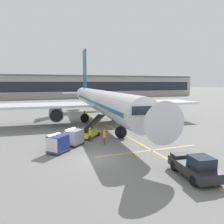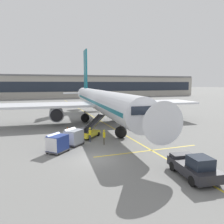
% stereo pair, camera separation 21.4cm
% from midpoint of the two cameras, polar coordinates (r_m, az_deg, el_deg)
% --- Properties ---
extents(ground_plane, '(600.00, 600.00, 0.00)m').
position_cam_midpoint_polar(ground_plane, '(20.63, -4.05, -12.30)').
color(ground_plane, slate).
extents(parked_airplane, '(36.06, 45.77, 15.45)m').
position_cam_midpoint_polar(parked_airplane, '(38.34, -2.74, 2.88)').
color(parked_airplane, silver).
rests_on(parked_airplane, ground).
extents(belt_loader, '(4.68, 4.78, 2.67)m').
position_cam_midpoint_polar(belt_loader, '(28.36, -5.68, -5.03)').
color(belt_loader, gold).
rests_on(belt_loader, ground).
extents(baggage_cart_lead, '(2.55, 2.54, 1.91)m').
position_cam_midpoint_polar(baggage_cart_lead, '(24.91, -9.99, -6.48)').
color(baggage_cart_lead, '#515156').
rests_on(baggage_cart_lead, ground).
extents(baggage_cart_second, '(2.55, 2.54, 1.91)m').
position_cam_midpoint_polar(baggage_cart_second, '(22.75, -14.15, -7.96)').
color(baggage_cart_second, '#515156').
rests_on(baggage_cart_second, ground).
extents(pushback_tug, '(2.61, 4.62, 1.83)m').
position_cam_midpoint_polar(pushback_tug, '(17.72, 21.35, -13.41)').
color(pushback_tug, '#232328').
rests_on(pushback_tug, ground).
extents(ground_crew_by_loader, '(0.39, 0.51, 1.74)m').
position_cam_midpoint_polar(ground_crew_by_loader, '(26.31, -9.96, -5.71)').
color(ground_crew_by_loader, '#514C42').
rests_on(ground_crew_by_loader, ground).
extents(ground_crew_by_carts, '(0.30, 0.56, 1.74)m').
position_cam_midpoint_polar(ground_crew_by_carts, '(24.86, -1.88, -6.40)').
color(ground_crew_by_carts, '#514C42').
rests_on(ground_crew_by_carts, ground).
extents(ground_crew_marshaller, '(0.27, 0.57, 1.74)m').
position_cam_midpoint_polar(ground_crew_marshaller, '(26.08, -5.65, -5.75)').
color(ground_crew_marshaller, '#333847').
rests_on(ground_crew_marshaller, ground).
extents(safety_cone_engine_keepout, '(0.53, 0.53, 0.61)m').
position_cam_midpoint_polar(safety_cone_engine_keepout, '(32.73, -11.56, -4.37)').
color(safety_cone_engine_keepout, black).
rests_on(safety_cone_engine_keepout, ground).
extents(apron_guidance_line_lead_in, '(0.20, 110.00, 0.01)m').
position_cam_midpoint_polar(apron_guidance_line_lead_in, '(38.15, -1.94, -2.94)').
color(apron_guidance_line_lead_in, yellow).
rests_on(apron_guidance_line_lead_in, ground).
extents(apron_guidance_line_stop_bar, '(12.00, 0.20, 0.01)m').
position_cam_midpoint_polar(apron_guidance_line_stop_bar, '(23.21, 10.01, -10.09)').
color(apron_guidance_line_stop_bar, yellow).
rests_on(apron_guidance_line_stop_bar, ground).
extents(terminal_building, '(138.19, 15.39, 10.92)m').
position_cam_midpoint_polar(terminal_building, '(111.23, -10.98, 6.72)').
color(terminal_building, '#A8A399').
rests_on(terminal_building, ground).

